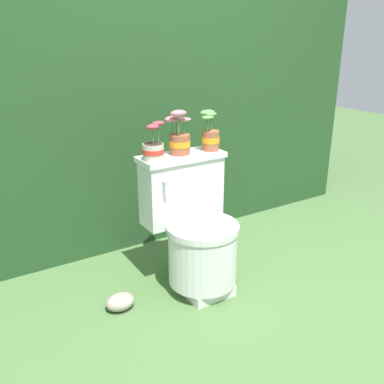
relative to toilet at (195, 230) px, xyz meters
The scene contains 7 objects.
ground_plane 0.37m from the toilet, 21.40° to the right, with size 12.00×12.00×0.00m, color #4C703D.
hedge_backdrop 1.27m from the toilet, 85.50° to the left, with size 3.54×1.04×1.76m.
toilet is the anchor object (origin of this frame).
potted_plant_left 0.53m from the toilet, 146.87° to the left, with size 0.14×0.12×0.21m.
potted_plant_midleft 0.54m from the toilet, 93.86° to the left, with size 0.15×0.13×0.26m.
potted_plant_middle 0.56m from the toilet, 35.39° to the left, with size 0.13×0.12×0.23m.
garden_stone 0.58m from the toilet, behind, with size 0.16×0.13×0.09m.
Camera 1 is at (-1.29, -1.86, 1.42)m, focal length 40.00 mm.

